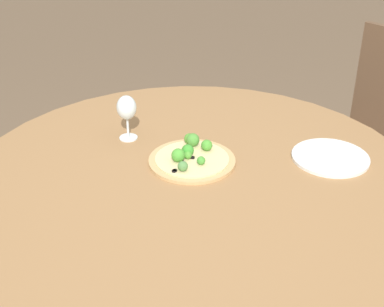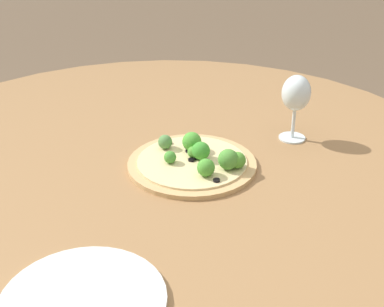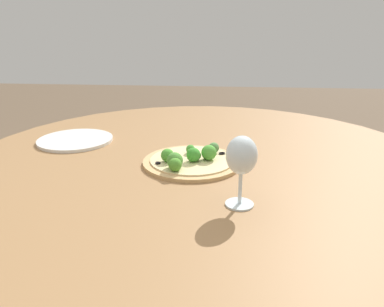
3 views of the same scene
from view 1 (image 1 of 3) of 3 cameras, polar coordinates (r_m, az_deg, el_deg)
dining_table at (r=1.62m, az=0.15°, el=-3.81°), size 1.38×1.38×0.76m
chair at (r=2.48m, az=18.94°, el=1.83°), size 0.50×0.50×0.96m
pizza at (r=1.65m, az=-0.06°, el=-0.38°), size 0.27×0.27×0.06m
wine_glass at (r=1.75m, az=-6.99°, el=4.73°), size 0.07×0.07×0.15m
plate_near at (r=1.72m, az=14.54°, el=-0.40°), size 0.24×0.24×0.01m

